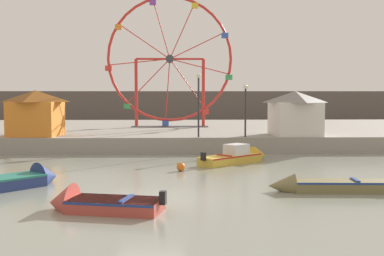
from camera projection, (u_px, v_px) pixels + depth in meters
name	position (u px, v px, depth m)	size (l,w,h in m)	color
ground_plane	(151.00, 199.00, 18.42)	(240.00, 240.00, 0.00)	gray
quay_promenade	(165.00, 132.00, 43.98)	(110.00, 23.31, 1.08)	gray
distant_town_skyline	(169.00, 107.00, 70.81)	(140.00, 3.00, 4.40)	#564C47
motorboat_faded_red	(93.00, 204.00, 16.62)	(4.19, 2.29, 1.40)	#B24238
motorboat_mustard_yellow	(240.00, 156.00, 28.49)	(4.70, 4.33, 1.42)	gold
motorboat_navy_blue	(19.00, 180.00, 20.86)	(4.06, 4.18, 1.39)	navy
motorboat_olive_wood	(323.00, 185.00, 19.88)	(5.18, 1.29, 1.05)	olive
ferris_wheel_red_frame	(170.00, 61.00, 42.92)	(11.04, 1.20, 11.39)	red
carnival_booth_orange_canopy	(36.00, 112.00, 33.85)	(3.78, 3.51, 3.13)	orange
carnival_booth_white_ticket	(295.00, 112.00, 34.51)	(3.60, 3.88, 3.08)	silver
promenade_lamp_near	(245.00, 102.00, 32.93)	(0.32, 0.32, 3.51)	#2D2D33
promenade_lamp_far	(199.00, 96.00, 32.63)	(0.32, 0.32, 4.24)	#2D2D33
mooring_buoy_orange	(181.00, 167.00, 25.22)	(0.44, 0.44, 0.44)	orange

